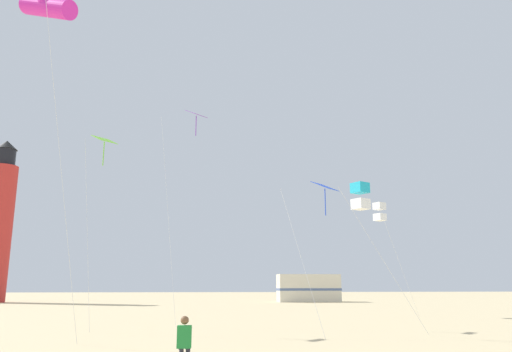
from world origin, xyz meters
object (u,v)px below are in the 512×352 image
Objects in this scene: kite_diamond_violet at (194,122)px; kite_box_white at (380,212)px; kite_diamond_blue at (324,191)px; kite_tube_magenta at (48,6)px; kite_diamond_lime at (103,146)px; kite_box_cyan at (360,196)px; rv_van_cream at (308,288)px; kite_flyer_standing at (184,339)px.

kite_box_white is at bearing 23.31° from kite_diamond_violet.
kite_tube_magenta is at bearing -165.38° from kite_diamond_blue.
kite_diamond_lime is 1.38× the size of kite_box_cyan.
kite_tube_magenta is 12.46m from kite_diamond_blue.
kite_diamond_lime is 1.23× the size of kite_box_white.
kite_box_white reaches higher than rv_van_cream.
kite_diamond_violet reaches higher than kite_flyer_standing.
kite_diamond_lime is at bearing 171.60° from kite_box_cyan.
kite_diamond_violet reaches higher than rv_van_cream.
rv_van_cream is (16.28, 35.23, -10.26)m from kite_tube_magenta.
kite_diamond_blue is at bearing -14.55° from kite_diamond_lime.
kite_flyer_standing is 0.09× the size of kite_tube_magenta.
kite_tube_magenta is at bearing -163.95° from kite_box_cyan.
kite_box_cyan is 32.20m from rv_van_cream.
kite_diamond_blue is at bearing -45.00° from kite_diamond_violet.
rv_van_cream is at bearing -104.53° from kite_flyer_standing.
kite_box_white is (11.54, 4.97, -3.89)m from kite_diamond_violet.
kite_box_cyan reaches higher than rv_van_cream.
kite_diamond_lime is 11.55m from kite_box_cyan.
kite_diamond_violet is 30.51m from rv_van_cream.
kite_diamond_lime is 17.48m from kite_box_white.
kite_flyer_standing is at bearing -132.04° from kite_box_cyan.
kite_diamond_violet is 9.86m from kite_box_cyan.
rv_van_cream is at bearing 63.22° from kite_diamond_lime.
kite_diamond_blue is at bearing -155.86° from kite_box_cyan.
kite_diamond_blue is 0.98× the size of kite_box_cyan.
kite_box_white reaches higher than kite_box_cyan.
kite_tube_magenta is at bearing -36.43° from kite_flyer_standing.
kite_tube_magenta reaches higher than kite_diamond_lime.
kite_diamond_violet reaches higher than kite_box_cyan.
kite_box_white is 1.12× the size of kite_box_cyan.
kite_flyer_standing is 0.18× the size of rv_van_cream.
kite_flyer_standing is at bearing -122.72° from kite_box_white.
kite_box_cyan is at bearing -32.98° from kite_diamond_violet.
kite_diamond_violet is (-0.38, 12.39, 9.57)m from kite_flyer_standing.
kite_box_cyan is at bearing -99.20° from rv_van_cream.
kite_box_white is at bearing 60.18° from kite_diamond_blue.
kite_diamond_blue is at bearing -125.88° from kite_flyer_standing.
kite_flyer_standing is at bearing -65.35° from kite_diamond_lime.
kite_box_cyan reaches higher than kite_flyer_standing.
kite_diamond_violet is at bearing 147.02° from kite_box_cyan.
kite_diamond_blue is 10.00m from kite_diamond_lime.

